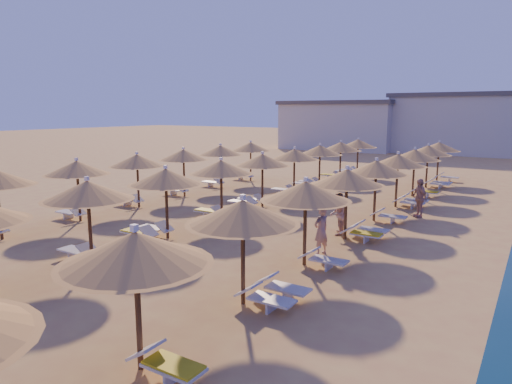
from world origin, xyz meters
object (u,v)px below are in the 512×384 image
Objects in this scene: beachgoer_b at (338,214)px; beachgoer_c at (419,198)px; parasol_row_east at (363,173)px; beachgoer_a at (321,230)px; parasol_row_west at (243,164)px.

beachgoer_c is at bearing 142.61° from beachgoer_b.
beachgoer_c is at bearing 66.68° from parasol_row_east.
parasol_row_east is at bearing -158.99° from beachgoer_a.
beachgoer_a is (-1.65, -8.03, -0.07)m from beachgoer_c.
parasol_row_west is 7.72m from beachgoer_a.
parasol_row_west is (-6.26, 0.00, 0.00)m from parasol_row_east.
parasol_row_west reaches higher than beachgoer_b.
parasol_row_east is at bearing 0.00° from parasol_row_west.
parasol_row_east is 4.55m from beachgoer_a.
parasol_row_east is 20.58× the size of beachgoer_b.
beachgoer_c is (7.89, 3.78, -1.55)m from parasol_row_west.
beachgoer_b is 2.90m from beachgoer_a.
beachgoer_c reaches higher than beachgoer_a.
beachgoer_c is at bearing -170.34° from beachgoer_a.
beachgoer_c is at bearing 25.61° from parasol_row_west.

